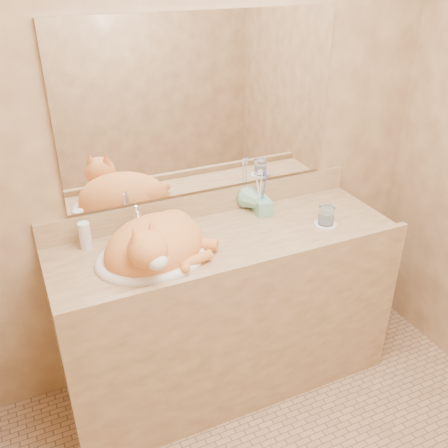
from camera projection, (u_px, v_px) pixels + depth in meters
name	position (u px, v px, depth m)	size (l,w,h in m)	color
wall_back	(203.00, 136.00, 2.29)	(2.40, 0.02, 2.50)	olive
vanity_counter	(227.00, 313.00, 2.47)	(1.60, 0.55, 0.85)	olive
mirror	(203.00, 107.00, 2.22)	(1.30, 0.02, 0.80)	white
sink_basin	(150.00, 244.00, 2.08)	(0.46, 0.39, 0.15)	white
faucet	(138.00, 225.00, 2.22)	(0.04, 0.11, 0.16)	white
cat	(156.00, 243.00, 2.07)	(0.46, 0.38, 0.25)	orange
soap_dispenser	(267.00, 202.00, 2.41)	(0.08, 0.08, 0.17)	#70B396
toothbrush_cup	(261.00, 204.00, 2.46)	(0.12, 0.12, 0.11)	#70B396
toothbrushes	(261.00, 188.00, 2.42)	(0.04, 0.04, 0.23)	silver
saucer	(325.00, 224.00, 2.38)	(0.11, 0.11, 0.01)	white
water_glass	(326.00, 215.00, 2.35)	(0.07, 0.07, 0.09)	silver
lotion_bottle	(85.00, 235.00, 2.17)	(0.05, 0.05, 0.12)	silver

